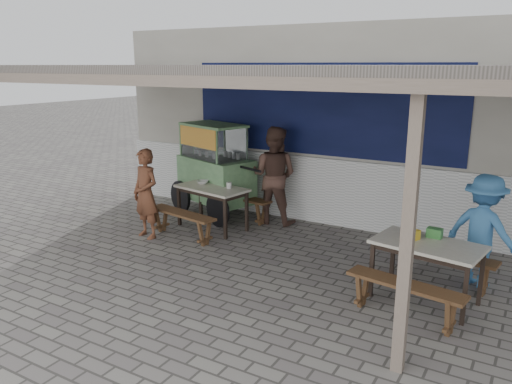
{
  "coord_description": "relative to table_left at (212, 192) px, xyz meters",
  "views": [
    {
      "loc": [
        3.3,
        -5.19,
        2.82
      ],
      "look_at": [
        -0.26,
        0.9,
        1.01
      ],
      "focal_mm": 35.0,
      "sensor_mm": 36.0,
      "label": 1
    }
  ],
  "objects": [
    {
      "name": "vendor_cart",
      "position": [
        -0.42,
        0.7,
        0.28
      ],
      "size": [
        2.24,
        1.34,
        1.75
      ],
      "rotation": [
        0.0,
        0.0,
        -0.33
      ],
      "color": "#75A56E",
      "rests_on": "ground"
    },
    {
      "name": "patron_right_table",
      "position": [
        4.37,
        -0.16,
        0.08
      ],
      "size": [
        1.09,
        0.85,
        1.48
      ],
      "primitive_type": "imported",
      "rotation": [
        0.0,
        0.0,
        2.78
      ],
      "color": "teal",
      "rests_on": "ground"
    },
    {
      "name": "patron_street_side",
      "position": [
        -0.67,
        -0.93,
        0.08
      ],
      "size": [
        0.6,
        0.46,
        1.5
      ],
      "primitive_type": "imported",
      "rotation": [
        0.0,
        0.0,
        -0.2
      ],
      "color": "brown",
      "rests_on": "ground"
    },
    {
      "name": "donation_box",
      "position": [
        3.88,
        -0.76,
        0.14
      ],
      "size": [
        0.19,
        0.13,
        0.12
      ],
      "primitive_type": "cube",
      "rotation": [
        0.0,
        0.0,
        -0.08
      ],
      "color": "#347635",
      "rests_on": "table_right"
    },
    {
      "name": "patron_wall_side",
      "position": [
        0.77,
        0.84,
        0.22
      ],
      "size": [
        0.93,
        0.77,
        1.76
      ],
      "primitive_type": "imported",
      "rotation": [
        0.0,
        0.0,
        3.26
      ],
      "color": "brown",
      "rests_on": "ground"
    },
    {
      "name": "table_right",
      "position": [
        3.86,
        -1.0,
        0.0
      ],
      "size": [
        1.34,
        0.92,
        0.75
      ],
      "rotation": [
        0.0,
        0.0,
        -0.16
      ],
      "color": "beige",
      "rests_on": "ground"
    },
    {
      "name": "condiment_bowl",
      "position": [
        -0.29,
        0.14,
        0.11
      ],
      "size": [
        0.27,
        0.27,
        0.05
      ],
      "primitive_type": "imported",
      "rotation": [
        0.0,
        0.0,
        0.38
      ],
      "color": "silver",
      "rests_on": "table_left"
    },
    {
      "name": "condiment_jar",
      "position": [
        0.3,
        0.09,
        0.13
      ],
      "size": [
        0.09,
        0.09,
        0.1
      ],
      "primitive_type": "cylinder",
      "color": "silver",
      "rests_on": "table_left"
    },
    {
      "name": "ground",
      "position": [
        1.62,
        -1.69,
        -0.67
      ],
      "size": [
        60.0,
        60.0,
        0.0
      ],
      "primitive_type": "plane",
      "color": "slate",
      "rests_on": "ground"
    },
    {
      "name": "bench_left_wall",
      "position": [
        0.13,
        0.69,
        -0.33
      ],
      "size": [
        1.4,
        0.52,
        0.45
      ],
      "rotation": [
        0.0,
        0.0,
        -0.18
      ],
      "color": "brown",
      "rests_on": "ground"
    },
    {
      "name": "bench_left_street",
      "position": [
        -0.13,
        -0.69,
        -0.33
      ],
      "size": [
        1.4,
        0.52,
        0.45
      ],
      "rotation": [
        0.0,
        0.0,
        -0.18
      ],
      "color": "brown",
      "rests_on": "ground"
    },
    {
      "name": "back_wall",
      "position": [
        1.62,
        1.89,
        1.05
      ],
      "size": [
        9.0,
        1.28,
        3.5
      ],
      "color": "#B8B2A5",
      "rests_on": "ground"
    },
    {
      "name": "table_left",
      "position": [
        0.0,
        0.0,
        0.0
      ],
      "size": [
        1.37,
        0.87,
        0.75
      ],
      "rotation": [
        0.0,
        0.0,
        -0.18
      ],
      "color": "beige",
      "rests_on": "ground"
    },
    {
      "name": "warung_roof",
      "position": [
        1.63,
        -0.79,
        2.05
      ],
      "size": [
        9.0,
        4.21,
        2.81
      ],
      "color": "#615B53",
      "rests_on": "ground"
    },
    {
      "name": "bench_right_street",
      "position": [
        3.76,
        -1.6,
        -0.33
      ],
      "size": [
        1.37,
        0.49,
        0.45
      ],
      "rotation": [
        0.0,
        0.0,
        -0.16
      ],
      "color": "brown",
      "rests_on": "ground"
    },
    {
      "name": "bench_right_wall",
      "position": [
        3.96,
        -0.39,
        -0.33
      ],
      "size": [
        1.37,
        0.49,
        0.45
      ],
      "rotation": [
        0.0,
        0.0,
        -0.16
      ],
      "color": "brown",
      "rests_on": "ground"
    },
    {
      "name": "tissue_box",
      "position": [
        3.67,
        -0.95,
        0.14
      ],
      "size": [
        0.16,
        0.16,
        0.12
      ],
      "primitive_type": "cube",
      "rotation": [
        0.0,
        0.0,
        -0.41
      ],
      "color": "gold",
      "rests_on": "table_right"
    }
  ]
}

